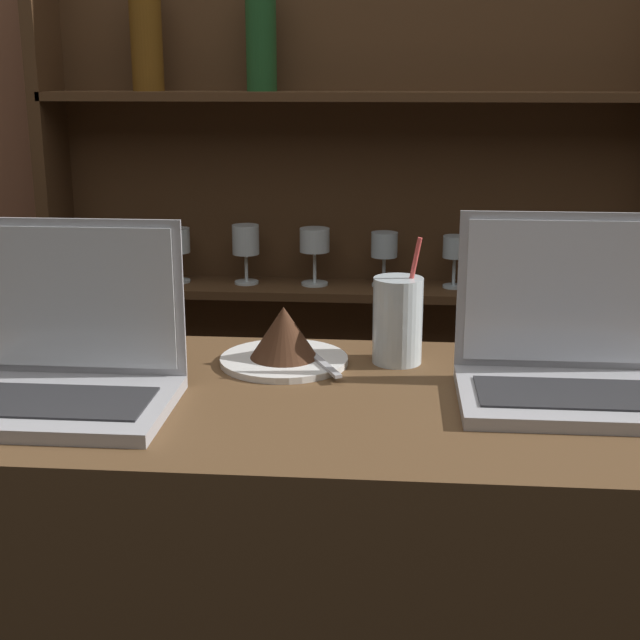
{
  "coord_description": "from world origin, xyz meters",
  "views": [
    {
      "loc": [
        0.17,
        -0.9,
        1.48
      ],
      "look_at": [
        0.07,
        0.29,
        1.15
      ],
      "focal_mm": 50.0,
      "sensor_mm": 36.0,
      "label": 1
    }
  ],
  "objects_px": {
    "water_glass": "(398,320)",
    "cake_plate": "(284,341)",
    "laptop_far": "(571,355)",
    "laptop_near": "(59,363)"
  },
  "relations": [
    {
      "from": "cake_plate",
      "to": "water_glass",
      "type": "relative_size",
      "value": 1.01
    },
    {
      "from": "laptop_near",
      "to": "cake_plate",
      "type": "distance_m",
      "value": 0.34
    },
    {
      "from": "laptop_near",
      "to": "water_glass",
      "type": "height_order",
      "value": "laptop_near"
    },
    {
      "from": "laptop_far",
      "to": "cake_plate",
      "type": "bearing_deg",
      "value": 165.89
    },
    {
      "from": "cake_plate",
      "to": "laptop_near",
      "type": "bearing_deg",
      "value": -146.19
    },
    {
      "from": "laptop_far",
      "to": "cake_plate",
      "type": "relative_size",
      "value": 1.56
    },
    {
      "from": "laptop_near",
      "to": "laptop_far",
      "type": "distance_m",
      "value": 0.7
    },
    {
      "from": "water_glass",
      "to": "cake_plate",
      "type": "bearing_deg",
      "value": -172.94
    },
    {
      "from": "laptop_near",
      "to": "cake_plate",
      "type": "bearing_deg",
      "value": 33.81
    },
    {
      "from": "laptop_far",
      "to": "laptop_near",
      "type": "bearing_deg",
      "value": -172.95
    }
  ]
}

